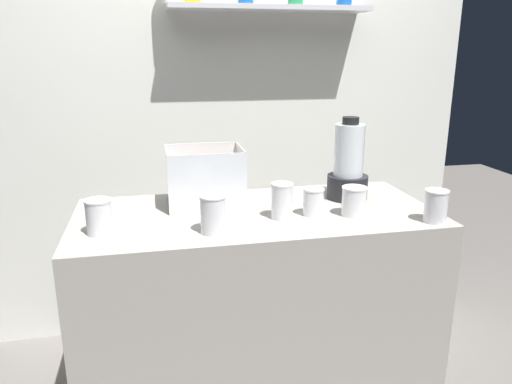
{
  "coord_description": "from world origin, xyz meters",
  "views": [
    {
      "loc": [
        -0.37,
        -1.78,
        1.51
      ],
      "look_at": [
        0.0,
        0.0,
        0.98
      ],
      "focal_mm": 34.28,
      "sensor_mm": 36.0,
      "label": 1
    }
  ],
  "objects": [
    {
      "name": "juice_cup_beet_far_left",
      "position": [
        -0.58,
        -0.12,
        0.96
      ],
      "size": [
        0.09,
        0.09,
        0.12
      ],
      "color": "white",
      "rests_on": "counter"
    },
    {
      "name": "juice_cup_orange_far_right",
      "position": [
        0.36,
        -0.12,
        0.95
      ],
      "size": [
        0.1,
        0.1,
        0.11
      ],
      "color": "white",
      "rests_on": "counter"
    },
    {
      "name": "juice_cup_mango_rightmost",
      "position": [
        0.62,
        -0.25,
        0.96
      ],
      "size": [
        0.09,
        0.09,
        0.12
      ],
      "color": "white",
      "rests_on": "counter"
    },
    {
      "name": "juice_cup_mango_right",
      "position": [
        0.21,
        -0.09,
        0.95
      ],
      "size": [
        0.08,
        0.08,
        0.11
      ],
      "color": "white",
      "rests_on": "counter"
    },
    {
      "name": "carrot_display_bin",
      "position": [
        -0.18,
        0.14,
        0.97
      ],
      "size": [
        0.3,
        0.24,
        0.23
      ],
      "color": "white",
      "rests_on": "counter"
    },
    {
      "name": "back_wall_unit",
      "position": [
        0.0,
        0.77,
        1.27
      ],
      "size": [
        2.6,
        0.24,
        2.5
      ],
      "color": "silver",
      "rests_on": "ground_plane"
    },
    {
      "name": "juice_cup_pomegranate_middle",
      "position": [
        0.08,
        -0.1,
        0.96
      ],
      "size": [
        0.08,
        0.08,
        0.14
      ],
      "color": "white",
      "rests_on": "counter"
    },
    {
      "name": "juice_cup_orange_left",
      "position": [
        -0.19,
        -0.19,
        0.96
      ],
      "size": [
        0.09,
        0.09,
        0.13
      ],
      "color": "white",
      "rests_on": "counter"
    },
    {
      "name": "blender_pitcher",
      "position": [
        0.42,
        0.1,
        1.04
      ],
      "size": [
        0.17,
        0.17,
        0.35
      ],
      "color": "black",
      "rests_on": "counter"
    },
    {
      "name": "counter",
      "position": [
        0.0,
        0.0,
        0.45
      ],
      "size": [
        1.4,
        0.64,
        0.9
      ],
      "primitive_type": "cube",
      "color": "#9E998E",
      "rests_on": "ground_plane"
    }
  ]
}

